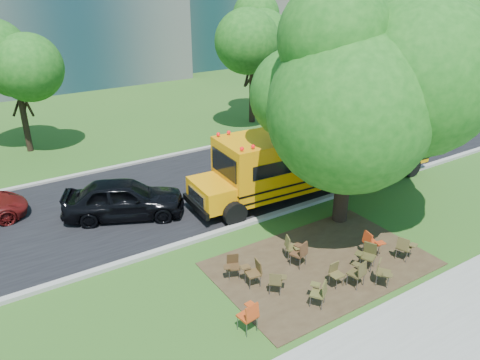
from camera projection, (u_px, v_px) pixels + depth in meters
ground at (288, 266)px, 15.26m from camera, size 160.00×160.00×0.00m
dirt_patch at (322, 264)px, 15.37m from camera, size 7.00×4.50×0.03m
asphalt_road at (190, 189)px, 20.64m from camera, size 80.00×8.00×0.04m
kerb_near at (239, 226)px, 17.54m from camera, size 80.00×0.25×0.14m
kerb_far at (153, 159)px, 23.77m from camera, size 80.00×0.25×0.14m
bg_tree_2 at (15, 72)px, 23.39m from camera, size 4.80×4.80×6.62m
bg_tree_3 at (253, 41)px, 27.92m from camera, size 5.60×5.60×7.84m
bg_tree_4 at (360, 44)px, 31.37m from camera, size 5.00×5.00×6.85m
main_tree at (353, 82)px, 15.92m from camera, size 7.20×7.20×8.96m
school_bus at (327, 151)px, 20.37m from camera, size 11.67×3.19×2.82m
chair_0 at (250, 314)px, 12.27m from camera, size 0.63×0.62×0.94m
chair_1 at (276, 281)px, 13.74m from camera, size 0.67×0.53×0.78m
chair_2 at (320, 291)px, 13.23m from camera, size 0.57×0.72×0.86m
chair_3 at (336, 272)px, 14.13m from camera, size 0.50×0.46×0.78m
chair_4 at (359, 271)px, 14.04m from camera, size 0.62×0.63×0.91m
chair_5 at (382, 270)px, 14.14m from camera, size 0.57×0.72×0.86m
chair_6 at (368, 253)px, 14.95m from camera, size 0.72×0.61×0.90m
chair_7 at (405, 246)px, 15.36m from camera, size 0.67×0.60×0.88m
chair_8 at (254, 270)px, 14.12m from camera, size 0.52×0.64×0.88m
chair_9 at (232, 264)px, 14.52m from camera, size 0.65×0.51×0.80m
chair_10 at (291, 246)px, 15.40m from camera, size 0.54×0.69×0.86m
chair_11 at (301, 251)px, 15.03m from camera, size 0.63×0.69×0.92m
chair_12 at (371, 242)px, 15.57m from camera, size 0.54×0.68×0.93m
black_car at (124, 199)px, 18.05m from camera, size 4.94×3.61×1.56m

